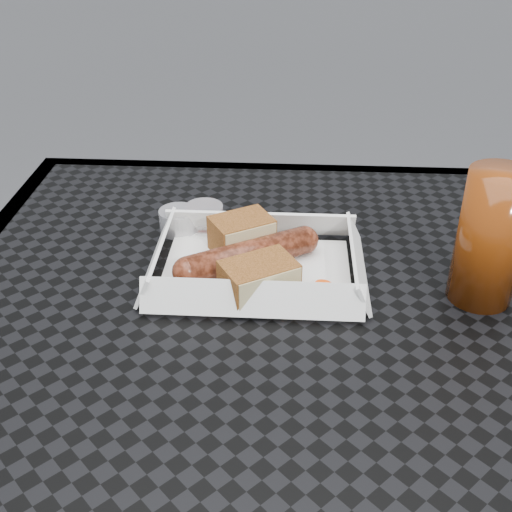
{
  "coord_description": "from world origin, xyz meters",
  "views": [
    {
      "loc": [
        0.0,
        -0.56,
        1.16
      ],
      "look_at": [
        -0.03,
        0.07,
        0.78
      ],
      "focal_mm": 45.0,
      "sensor_mm": 36.0,
      "label": 1
    }
  ],
  "objects_px": {
    "patio_table": "(282,367)",
    "bratwurst": "(248,255)",
    "food_tray": "(257,272)",
    "drink_glass": "(490,238)"
  },
  "relations": [
    {
      "from": "bratwurst",
      "to": "drink_glass",
      "type": "relative_size",
      "value": 1.1
    },
    {
      "from": "patio_table",
      "to": "bratwurst",
      "type": "height_order",
      "value": "bratwurst"
    },
    {
      "from": "drink_glass",
      "to": "patio_table",
      "type": "bearing_deg",
      "value": -168.17
    },
    {
      "from": "food_tray",
      "to": "drink_glass",
      "type": "xyz_separation_m",
      "value": [
        0.25,
        -0.03,
        0.07
      ]
    },
    {
      "from": "food_tray",
      "to": "patio_table",
      "type": "bearing_deg",
      "value": -66.68
    },
    {
      "from": "patio_table",
      "to": "food_tray",
      "type": "bearing_deg",
      "value": 113.32
    },
    {
      "from": "food_tray",
      "to": "bratwurst",
      "type": "height_order",
      "value": "bratwurst"
    },
    {
      "from": "food_tray",
      "to": "drink_glass",
      "type": "distance_m",
      "value": 0.26
    },
    {
      "from": "drink_glass",
      "to": "food_tray",
      "type": "bearing_deg",
      "value": 172.6
    },
    {
      "from": "food_tray",
      "to": "bratwurst",
      "type": "relative_size",
      "value": 1.32
    }
  ]
}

